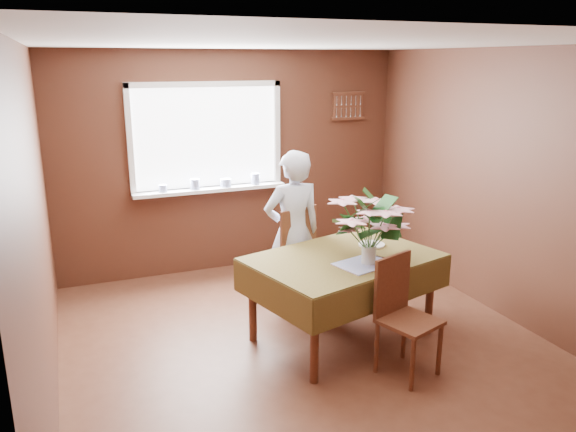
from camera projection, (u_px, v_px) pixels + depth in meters
name	position (u px, v px, depth m)	size (l,w,h in m)	color
floor	(312.00, 351.00, 4.75)	(4.50, 4.50, 0.00)	#4E291A
ceiling	(316.00, 43.00, 4.08)	(4.50, 4.50, 0.00)	white
wall_back	(233.00, 162.00, 6.43)	(4.00, 4.00, 0.00)	brown
wall_front	(531.00, 333.00, 2.40)	(4.00, 4.00, 0.00)	brown
wall_left	(38.00, 238.00, 3.70)	(4.50, 4.50, 0.00)	brown
wall_right	(513.00, 188.00, 5.13)	(4.50, 4.50, 0.00)	brown
window_assembly	(208.00, 155.00, 6.25)	(1.72, 0.20, 1.22)	white
spoon_rack	(348.00, 106.00, 6.76)	(0.44, 0.05, 0.33)	#5B2F1D
dining_table	(343.00, 266.00, 4.83)	(1.79, 1.44, 0.77)	#5B2F1D
chair_far	(290.00, 253.00, 5.50)	(0.57, 0.57, 1.03)	#5B2F1D
chair_near	(402.00, 310.00, 4.35)	(0.51, 0.51, 0.93)	#5B2F1D
seated_woman	(293.00, 233.00, 5.35)	(0.58, 0.38, 1.59)	white
flower_bouquet	(370.00, 224.00, 4.54)	(0.61, 0.61, 0.53)	white
side_plate	(372.00, 245.00, 5.09)	(0.24, 0.24, 0.01)	white
table_knife	(380.00, 257.00, 4.76)	(0.02, 0.24, 0.00)	silver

